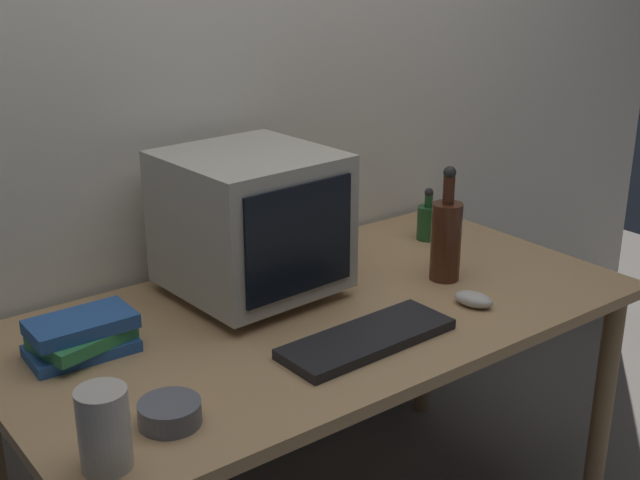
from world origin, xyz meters
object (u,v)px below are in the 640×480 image
object	(u,v)px
bottle_short	(428,221)
metal_canister	(104,429)
crt_monitor	(251,223)
computer_mouse	(473,299)
keyboard	(367,339)
cd_spindle	(170,413)
bottle_tall	(446,238)
book_stack	(82,336)

from	to	relation	value
bottle_short	metal_canister	size ratio (longest dim) A/B	1.07
crt_monitor	computer_mouse	distance (m)	0.58
computer_mouse	keyboard	bearing A→B (deg)	163.02
crt_monitor	metal_canister	size ratio (longest dim) A/B	2.72
bottle_short	cd_spindle	world-z (taller)	bottle_short
keyboard	bottle_short	size ratio (longest dim) A/B	2.62
computer_mouse	cd_spindle	world-z (taller)	cd_spindle
keyboard	cd_spindle	size ratio (longest dim) A/B	3.50
crt_monitor	keyboard	xyz separation A→B (m)	(0.05, -0.39, -0.18)
computer_mouse	bottle_short	bearing A→B (deg)	43.21
bottle_short	keyboard	bearing A→B (deg)	-144.98
crt_monitor	bottle_tall	distance (m)	0.52
bottle_tall	keyboard	bearing A→B (deg)	-158.32
bottle_short	cd_spindle	bearing A→B (deg)	-158.28
bottle_short	book_stack	bearing A→B (deg)	-176.31
book_stack	keyboard	bearing A→B (deg)	-32.89
crt_monitor	keyboard	world-z (taller)	crt_monitor
crt_monitor	bottle_tall	bearing A→B (deg)	-26.13
computer_mouse	cd_spindle	distance (m)	0.85
metal_canister	keyboard	bearing A→B (deg)	6.81
cd_spindle	bottle_short	bearing A→B (deg)	21.72
crt_monitor	computer_mouse	world-z (taller)	crt_monitor
bottle_tall	metal_canister	size ratio (longest dim) A/B	2.07
computer_mouse	metal_canister	world-z (taller)	metal_canister
cd_spindle	metal_canister	size ratio (longest dim) A/B	0.80
crt_monitor	bottle_short	world-z (taller)	crt_monitor
cd_spindle	keyboard	bearing A→B (deg)	2.66
keyboard	metal_canister	bearing A→B (deg)	-174.79
bottle_tall	bottle_short	xyz separation A→B (m)	(0.18, 0.25, -0.06)
cd_spindle	bottle_tall	bearing A→B (deg)	11.48
crt_monitor	cd_spindle	xyz separation A→B (m)	(-0.45, -0.41, -0.17)
cd_spindle	computer_mouse	bearing A→B (deg)	1.21
keyboard	cd_spindle	world-z (taller)	cd_spindle
book_stack	bottle_short	bearing A→B (deg)	3.69
keyboard	computer_mouse	distance (m)	0.34
cd_spindle	metal_canister	xyz separation A→B (m)	(-0.15, -0.05, 0.05)
bottle_tall	book_stack	size ratio (longest dim) A/B	1.32
keyboard	computer_mouse	size ratio (longest dim) A/B	4.20
computer_mouse	book_stack	size ratio (longest dim) A/B	0.43
computer_mouse	crt_monitor	bearing A→B (deg)	118.91
crt_monitor	bottle_short	size ratio (longest dim) A/B	2.54
metal_canister	crt_monitor	bearing A→B (deg)	37.72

